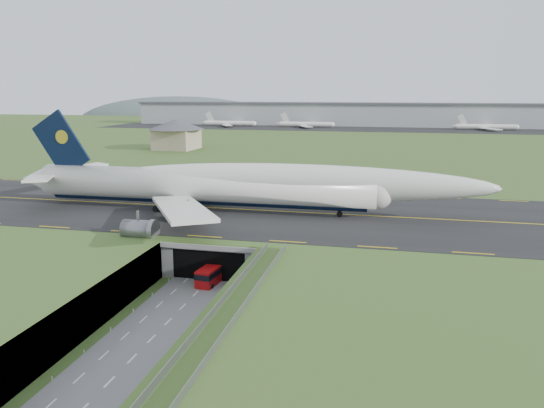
# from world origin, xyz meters

# --- Properties ---
(ground) EXTENTS (900.00, 900.00, 0.00)m
(ground) POSITION_xyz_m (0.00, 0.00, 0.00)
(ground) COLOR #445F26
(ground) RESTS_ON ground
(airfield_deck) EXTENTS (800.00, 800.00, 6.00)m
(airfield_deck) POSITION_xyz_m (0.00, 0.00, 3.00)
(airfield_deck) COLOR gray
(airfield_deck) RESTS_ON ground
(trench_road) EXTENTS (12.00, 75.00, 0.20)m
(trench_road) POSITION_xyz_m (0.00, -7.50, 0.10)
(trench_road) COLOR slate
(trench_road) RESTS_ON ground
(taxiway) EXTENTS (800.00, 44.00, 0.18)m
(taxiway) POSITION_xyz_m (0.00, 33.00, 6.09)
(taxiway) COLOR black
(taxiway) RESTS_ON airfield_deck
(tunnel_portal) EXTENTS (17.00, 22.30, 6.00)m
(tunnel_portal) POSITION_xyz_m (0.00, 16.71, 3.33)
(tunnel_portal) COLOR gray
(tunnel_portal) RESTS_ON ground
(guideway) EXTENTS (3.00, 53.00, 7.05)m
(guideway) POSITION_xyz_m (11.00, -19.11, 5.32)
(guideway) COLOR #A8A8A3
(guideway) RESTS_ON ground
(jumbo_jet) EXTENTS (97.00, 62.06, 20.53)m
(jumbo_jet) POSITION_xyz_m (-2.17, 30.66, 11.53)
(jumbo_jet) COLOR white
(jumbo_jet) RESTS_ON ground
(shuttle_tram) EXTENTS (3.35, 6.98, 2.76)m
(shuttle_tram) POSITION_xyz_m (0.79, 6.99, 1.53)
(shuttle_tram) COLOR #B30B0E
(shuttle_tram) RESTS_ON ground
(service_building) EXTENTS (23.95, 23.95, 12.33)m
(service_building) POSITION_xyz_m (-58.39, 135.41, 13.31)
(service_building) COLOR tan
(service_building) RESTS_ON ground
(cargo_terminal) EXTENTS (320.00, 67.00, 15.60)m
(cargo_terminal) POSITION_xyz_m (-0.07, 299.41, 13.96)
(cargo_terminal) COLOR #B2B2B2
(cargo_terminal) RESTS_ON ground
(distant_hills) EXTENTS (700.00, 91.00, 60.00)m
(distant_hills) POSITION_xyz_m (64.38, 430.00, -4.00)
(distant_hills) COLOR #52635C
(distant_hills) RESTS_ON ground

